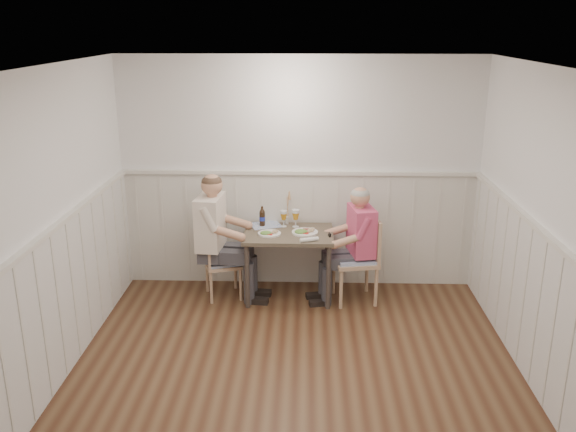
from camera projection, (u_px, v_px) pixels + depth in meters
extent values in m
plane|color=#482919|center=(295.00, 391.00, 5.05)|extent=(4.50, 4.50, 0.00)
cube|color=white|center=(299.00, 174.00, 6.80)|extent=(4.00, 0.04, 2.60)
cube|color=white|center=(37.00, 241.00, 4.71)|extent=(0.04, 4.50, 2.60)
cube|color=white|center=(560.00, 247.00, 4.59)|extent=(0.04, 4.50, 2.60)
cube|color=white|center=(296.00, 71.00, 4.26)|extent=(4.00, 4.50, 0.02)
cube|color=silver|center=(299.00, 229.00, 6.98)|extent=(3.98, 0.03, 1.30)
cube|color=silver|center=(49.00, 317.00, 4.91)|extent=(0.03, 4.48, 1.30)
cube|color=silver|center=(547.00, 324.00, 4.79)|extent=(0.03, 4.48, 1.30)
cube|color=silver|center=(299.00, 173.00, 6.76)|extent=(3.98, 0.06, 0.04)
cube|color=silver|center=(41.00, 239.00, 4.71)|extent=(0.06, 4.48, 0.04)
cube|color=silver|center=(556.00, 244.00, 4.59)|extent=(0.06, 4.48, 0.04)
cube|color=#4F493C|center=(289.00, 234.00, 6.58)|extent=(0.96, 0.70, 0.04)
cylinder|color=#3F3833|center=(247.00, 277.00, 6.42)|extent=(0.05, 0.05, 0.71)
cylinder|color=#3F3833|center=(252.00, 256.00, 7.00)|extent=(0.05, 0.05, 0.71)
cylinder|color=#3F3833|center=(328.00, 278.00, 6.40)|extent=(0.05, 0.05, 0.71)
cylinder|color=#3F3833|center=(327.00, 257.00, 6.97)|extent=(0.05, 0.05, 0.71)
cube|color=tan|center=(355.00, 261.00, 6.57)|extent=(0.52, 0.52, 0.04)
cube|color=#5A7BC6|center=(355.00, 258.00, 6.56)|extent=(0.46, 0.46, 0.03)
cube|color=tan|center=(374.00, 238.00, 6.52)|extent=(0.11, 0.45, 0.47)
cylinder|color=tan|center=(376.00, 287.00, 6.49)|extent=(0.04, 0.04, 0.44)
cylinder|color=tan|center=(341.00, 290.00, 6.44)|extent=(0.04, 0.04, 0.44)
cylinder|color=tan|center=(367.00, 273.00, 6.85)|extent=(0.04, 0.04, 0.44)
cylinder|color=tan|center=(333.00, 275.00, 6.80)|extent=(0.04, 0.04, 0.44)
cube|color=tan|center=(223.00, 264.00, 6.69)|extent=(0.47, 0.47, 0.04)
cube|color=#5A7BC6|center=(223.00, 261.00, 6.68)|extent=(0.42, 0.42, 0.03)
cube|color=tan|center=(207.00, 247.00, 6.58)|extent=(0.13, 0.37, 0.39)
cylinder|color=tan|center=(207.00, 276.00, 6.86)|extent=(0.03, 0.03, 0.37)
cylinder|color=tan|center=(236.00, 273.00, 6.94)|extent=(0.03, 0.03, 0.37)
cylinder|color=tan|center=(211.00, 288.00, 6.56)|extent=(0.03, 0.03, 0.37)
cylinder|color=tan|center=(241.00, 285.00, 6.64)|extent=(0.03, 0.03, 0.37)
cube|color=#3F3F47|center=(358.00, 281.00, 6.67)|extent=(0.48, 0.45, 0.42)
cube|color=#3F3F47|center=(342.00, 259.00, 6.56)|extent=(0.45, 0.41, 0.12)
cube|color=#F05B8D|center=(360.00, 231.00, 6.49)|extent=(0.30, 0.45, 0.52)
sphere|color=tan|center=(361.00, 197.00, 6.38)|extent=(0.21, 0.21, 0.21)
sphere|color=#A5A5A0|center=(361.00, 194.00, 6.37)|extent=(0.20, 0.20, 0.20)
cube|color=black|center=(329.00, 232.00, 6.44)|extent=(0.03, 0.07, 0.12)
cube|color=#3F3F47|center=(215.00, 277.00, 6.71)|extent=(0.49, 0.46, 0.47)
cube|color=#3F3F47|center=(232.00, 253.00, 6.59)|extent=(0.47, 0.41, 0.14)
cube|color=white|center=(212.00, 222.00, 6.51)|extent=(0.29, 0.48, 0.57)
sphere|color=tan|center=(211.00, 185.00, 6.39)|extent=(0.23, 0.23, 0.23)
sphere|color=#4C3828|center=(211.00, 182.00, 6.38)|extent=(0.22, 0.22, 0.22)
cylinder|color=white|center=(305.00, 232.00, 6.55)|extent=(0.28, 0.28, 0.02)
ellipsoid|color=#3F722D|center=(301.00, 230.00, 6.51)|extent=(0.14, 0.11, 0.05)
sphere|color=tan|center=(311.00, 230.00, 6.55)|extent=(0.04, 0.04, 0.04)
cube|color=#965746|center=(307.00, 229.00, 6.61)|extent=(0.08, 0.05, 0.01)
cylinder|color=white|center=(312.00, 228.00, 6.60)|extent=(0.06, 0.06, 0.03)
cylinder|color=white|center=(269.00, 234.00, 6.52)|extent=(0.25, 0.25, 0.02)
ellipsoid|color=#3F722D|center=(266.00, 232.00, 6.48)|extent=(0.12, 0.10, 0.05)
sphere|color=tan|center=(275.00, 231.00, 6.52)|extent=(0.03, 0.03, 0.03)
cylinder|color=silver|center=(296.00, 227.00, 6.75)|extent=(0.07, 0.07, 0.01)
cylinder|color=silver|center=(296.00, 223.00, 6.73)|extent=(0.01, 0.01, 0.09)
cone|color=orange|center=(296.00, 216.00, 6.71)|extent=(0.08, 0.08, 0.08)
cylinder|color=silver|center=(296.00, 211.00, 6.69)|extent=(0.08, 0.08, 0.03)
cylinder|color=silver|center=(284.00, 226.00, 6.76)|extent=(0.07, 0.07, 0.01)
cylinder|color=silver|center=(284.00, 223.00, 6.75)|extent=(0.01, 0.01, 0.08)
cone|color=orange|center=(284.00, 216.00, 6.73)|extent=(0.07, 0.07, 0.07)
cylinder|color=silver|center=(284.00, 212.00, 6.71)|extent=(0.07, 0.07, 0.03)
cylinder|color=black|center=(262.00, 219.00, 6.76)|extent=(0.06, 0.06, 0.16)
cone|color=black|center=(262.00, 210.00, 6.73)|extent=(0.06, 0.06, 0.04)
cylinder|color=black|center=(262.00, 208.00, 6.72)|extent=(0.03, 0.03, 0.03)
cylinder|color=#2134B6|center=(262.00, 219.00, 6.76)|extent=(0.06, 0.06, 0.04)
cylinder|color=white|center=(309.00, 240.00, 6.30)|extent=(0.20, 0.11, 0.04)
cylinder|color=silver|center=(287.00, 220.00, 6.84)|extent=(0.05, 0.05, 0.08)
cylinder|color=tan|center=(287.00, 208.00, 6.80)|extent=(0.03, 0.03, 0.27)
cone|color=tan|center=(287.00, 193.00, 6.75)|extent=(0.04, 0.04, 0.09)
cube|color=#5A7BC6|center=(266.00, 225.00, 6.81)|extent=(0.40, 0.36, 0.01)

